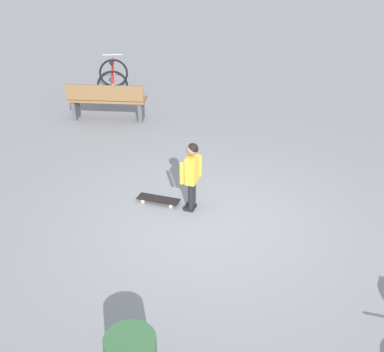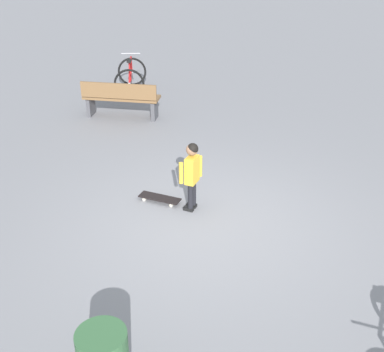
{
  "view_description": "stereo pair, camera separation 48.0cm",
  "coord_description": "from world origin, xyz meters",
  "px_view_note": "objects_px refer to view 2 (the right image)",
  "views": [
    {
      "loc": [
        4.26,
        -4.17,
        3.91
      ],
      "look_at": [
        -0.51,
        0.09,
        0.55
      ],
      "focal_mm": 47.31,
      "sensor_mm": 36.0,
      "label": 1
    },
    {
      "loc": [
        4.56,
        -3.8,
        3.91
      ],
      "look_at": [
        -0.51,
        0.09,
        0.55
      ],
      "focal_mm": 47.31,
      "sensor_mm": 36.0,
      "label": 2
    }
  ],
  "objects_px": {
    "child_person": "(192,169)",
    "skateboard": "(160,198)",
    "street_bench": "(121,99)",
    "bicycle_near": "(131,77)"
  },
  "relations": [
    {
      "from": "street_bench",
      "to": "bicycle_near",
      "type": "bearing_deg",
      "value": 142.08
    },
    {
      "from": "child_person",
      "to": "street_bench",
      "type": "distance_m",
      "value": 4.02
    },
    {
      "from": "child_person",
      "to": "bicycle_near",
      "type": "distance_m",
      "value": 5.66
    },
    {
      "from": "child_person",
      "to": "street_bench",
      "type": "bearing_deg",
      "value": 164.29
    },
    {
      "from": "bicycle_near",
      "to": "child_person",
      "type": "bearing_deg",
      "value": -22.37
    },
    {
      "from": "street_bench",
      "to": "skateboard",
      "type": "bearing_deg",
      "value": -21.59
    },
    {
      "from": "child_person",
      "to": "skateboard",
      "type": "relative_size",
      "value": 1.62
    },
    {
      "from": "child_person",
      "to": "street_bench",
      "type": "height_order",
      "value": "child_person"
    },
    {
      "from": "bicycle_near",
      "to": "street_bench",
      "type": "bearing_deg",
      "value": -37.92
    },
    {
      "from": "skateboard",
      "to": "bicycle_near",
      "type": "bearing_deg",
      "value": 153.17
    }
  ]
}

